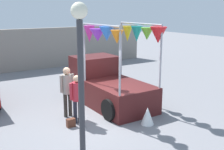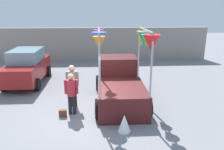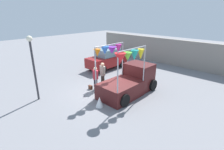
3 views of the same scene
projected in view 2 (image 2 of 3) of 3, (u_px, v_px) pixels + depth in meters
The scene contains 8 objects.
ground_plane at pixel (91, 113), 8.70m from camera, with size 60.00×60.00×0.00m, color slate.
vendor_truck at pixel (119, 80), 9.70m from camera, with size 2.57×4.20×3.27m.
parked_car at pixel (27, 66), 12.03m from camera, with size 1.88×4.00×1.88m.
person_customer at pixel (71, 90), 8.35m from camera, with size 0.53×0.34×1.65m.
person_vendor at pixel (72, 82), 9.00m from camera, with size 0.53×0.34×1.80m.
handbag at pixel (63, 113), 8.39m from camera, with size 0.28×0.16×0.28m, color #592D1E.
brick_boundary_wall at pixel (94, 44), 17.33m from camera, with size 18.00×0.36×2.60m, color gray.
folded_kite_bundle_white at pixel (124, 123), 7.32m from camera, with size 0.44×0.44×0.60m, color white.
Camera 2 is at (0.39, -7.93, 3.97)m, focal length 35.00 mm.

